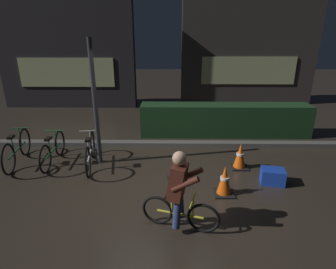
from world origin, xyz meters
name	(u,v)px	position (x,y,z in m)	size (l,w,h in m)	color
ground_plane	(157,190)	(0.00, 0.00, 0.00)	(40.00, 40.00, 0.00)	#2D261E
sidewalk_curb	(161,144)	(0.00, 2.20, 0.06)	(12.00, 0.24, 0.12)	#56544F
hedge_row	(225,120)	(1.80, 3.10, 0.45)	(4.80, 0.70, 0.90)	#19381C
storefront_left	(67,53)	(-3.80, 6.50, 2.11)	(5.24, 0.54, 4.25)	#262328
storefront_right	(249,42)	(3.40, 7.20, 2.49)	(5.45, 0.54, 5.00)	#383330
street_post	(95,105)	(-1.36, 1.20, 1.35)	(0.10, 0.10, 2.71)	#2D2D33
parked_bike_leftmost	(17,149)	(-3.17, 1.10, 0.35)	(0.46, 1.65, 0.77)	black
parked_bike_left_mid	(53,150)	(-2.39, 1.14, 0.32)	(0.46, 1.53, 0.70)	black
parked_bike_center_left	(90,152)	(-1.50, 1.00, 0.34)	(0.46, 1.61, 0.75)	black
traffic_cone_near	(225,181)	(1.23, -0.10, 0.27)	(0.36, 0.36, 0.57)	black
traffic_cone_far	(240,156)	(1.76, 0.97, 0.27)	(0.36, 0.36, 0.56)	black
blue_crate	(273,176)	(2.24, 0.30, 0.15)	(0.44, 0.32, 0.30)	#193DB7
cyclist	(179,190)	(0.38, -1.01, 0.63)	(1.16, 0.62, 1.25)	black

